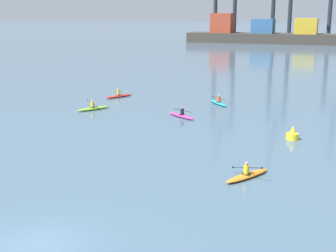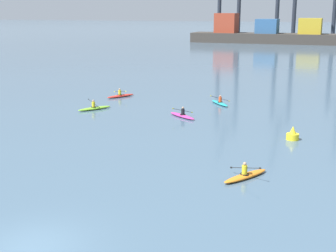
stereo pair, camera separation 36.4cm
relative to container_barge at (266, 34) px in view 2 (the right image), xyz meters
name	(u,v)px [view 2 (the right image)]	position (x,y,z in m)	size (l,w,h in m)	color
ground_plane	(32,246)	(11.04, -125.72, -2.60)	(800.00, 800.00, 0.00)	#425B70
container_barge	(266,34)	(0.00, 0.00, 0.00)	(42.90, 9.30, 8.32)	#38332D
channel_buoy	(293,135)	(18.89, -105.74, -2.24)	(0.90, 0.90, 1.00)	yellow
kayak_red	(120,96)	(-0.31, -94.24, -2.43)	(2.19, 3.26, 0.95)	red
kayak_teal	(220,103)	(10.70, -94.59, -2.43)	(2.63, 3.00, 1.01)	teal
kayak_magenta	(182,115)	(9.09, -101.42, -2.43)	(3.11, 2.47, 0.97)	#C13384
kayak_lime	(94,108)	(0.33, -101.16, -2.43)	(2.32, 3.20, 0.95)	#7ABC2D
kayak_orange	(245,175)	(17.34, -114.99, -2.43)	(2.19, 3.26, 0.95)	orange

